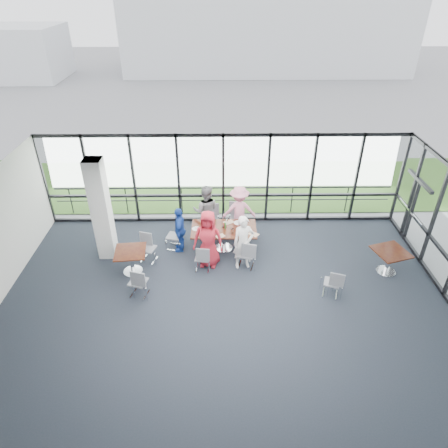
{
  "coord_description": "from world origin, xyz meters",
  "views": [
    {
      "loc": [
        -0.13,
        -7.14,
        7.48
      ],
      "look_at": [
        0.0,
        2.98,
        1.1
      ],
      "focal_mm": 32.0,
      "sensor_mm": 36.0,
      "label": 1
    }
  ],
  "objects_px": {
    "chair_main_nl": "(202,258)",
    "diner_end": "(180,229)",
    "chair_spare_r": "(332,282)",
    "chair_main_fl": "(212,219)",
    "diner_near_left": "(208,239)",
    "chair_spare_lb": "(148,248)",
    "diner_far_right": "(239,211)",
    "chair_main_nr": "(246,254)",
    "side_table_left": "(131,254)",
    "chair_main_end": "(174,236)",
    "chair_main_fr": "(237,218)",
    "chair_spare_la": "(138,282)",
    "side_table_right": "(390,254)",
    "structural_column": "(101,210)",
    "diner_far_left": "(206,211)",
    "main_table": "(224,232)",
    "diner_near_right": "(243,243)"
  },
  "relations": [
    {
      "from": "chair_spare_la",
      "to": "side_table_right",
      "type": "bearing_deg",
      "value": 23.61
    },
    {
      "from": "chair_spare_la",
      "to": "chair_main_fl",
      "type": "bearing_deg",
      "value": 75.01
    },
    {
      "from": "chair_spare_lb",
      "to": "diner_far_right",
      "type": "bearing_deg",
      "value": -134.16
    },
    {
      "from": "diner_near_left",
      "to": "chair_main_end",
      "type": "bearing_deg",
      "value": 151.69
    },
    {
      "from": "main_table",
      "to": "diner_far_right",
      "type": "xyz_separation_m",
      "value": [
        0.51,
        0.91,
        0.23
      ]
    },
    {
      "from": "diner_far_right",
      "to": "diner_near_right",
      "type": "bearing_deg",
      "value": 87.21
    },
    {
      "from": "chair_main_end",
      "to": "chair_spare_lb",
      "type": "distance_m",
      "value": 0.98
    },
    {
      "from": "side_table_left",
      "to": "chair_spare_lb",
      "type": "distance_m",
      "value": 0.72
    },
    {
      "from": "diner_far_right",
      "to": "chair_main_fr",
      "type": "relative_size",
      "value": 1.74
    },
    {
      "from": "chair_main_nl",
      "to": "chair_main_fr",
      "type": "height_order",
      "value": "chair_main_fr"
    },
    {
      "from": "structural_column",
      "to": "diner_far_right",
      "type": "distance_m",
      "value": 4.35
    },
    {
      "from": "side_table_right",
      "to": "chair_spare_r",
      "type": "bearing_deg",
      "value": -153.4
    },
    {
      "from": "chair_main_fl",
      "to": "diner_near_left",
      "type": "bearing_deg",
      "value": 77.76
    },
    {
      "from": "diner_end",
      "to": "chair_spare_lb",
      "type": "bearing_deg",
      "value": -57.54
    },
    {
      "from": "diner_near_left",
      "to": "chair_main_nl",
      "type": "relative_size",
      "value": 2.14
    },
    {
      "from": "diner_near_right",
      "to": "chair_main_fr",
      "type": "height_order",
      "value": "diner_near_right"
    },
    {
      "from": "chair_spare_lb",
      "to": "structural_column",
      "type": "bearing_deg",
      "value": 3.78
    },
    {
      "from": "main_table",
      "to": "diner_far_right",
      "type": "distance_m",
      "value": 1.07
    },
    {
      "from": "diner_near_left",
      "to": "diner_end",
      "type": "xyz_separation_m",
      "value": [
        -0.9,
        0.76,
        -0.15
      ]
    },
    {
      "from": "chair_main_nr",
      "to": "chair_main_fr",
      "type": "xyz_separation_m",
      "value": [
        -0.19,
        1.97,
        0.03
      ]
    },
    {
      "from": "side_table_right",
      "to": "chair_main_end",
      "type": "distance_m",
      "value": 6.48
    },
    {
      "from": "structural_column",
      "to": "main_table",
      "type": "bearing_deg",
      "value": 4.48
    },
    {
      "from": "chair_spare_la",
      "to": "chair_spare_lb",
      "type": "height_order",
      "value": "chair_spare_la"
    },
    {
      "from": "chair_main_nr",
      "to": "diner_near_left",
      "type": "bearing_deg",
      "value": -171.32
    },
    {
      "from": "diner_end",
      "to": "chair_spare_la",
      "type": "bearing_deg",
      "value": -22.72
    },
    {
      "from": "diner_far_left",
      "to": "chair_spare_la",
      "type": "xyz_separation_m",
      "value": [
        -1.76,
        -2.99,
        -0.45
      ]
    },
    {
      "from": "diner_near_left",
      "to": "chair_main_nr",
      "type": "height_order",
      "value": "diner_near_left"
    },
    {
      "from": "chair_main_nr",
      "to": "chair_main_end",
      "type": "distance_m",
      "value": 2.43
    },
    {
      "from": "structural_column",
      "to": "chair_main_fl",
      "type": "xyz_separation_m",
      "value": [
        3.2,
        1.29,
        -1.14
      ]
    },
    {
      "from": "chair_main_nl",
      "to": "chair_main_nr",
      "type": "height_order",
      "value": "chair_main_nr"
    },
    {
      "from": "chair_main_end",
      "to": "chair_spare_r",
      "type": "distance_m",
      "value": 5.0
    },
    {
      "from": "side_table_left",
      "to": "diner_near_right",
      "type": "bearing_deg",
      "value": 4.12
    },
    {
      "from": "side_table_left",
      "to": "chair_main_nr",
      "type": "xyz_separation_m",
      "value": [
        3.34,
        0.22,
        -0.17
      ]
    },
    {
      "from": "side_table_left",
      "to": "chair_main_fr",
      "type": "bearing_deg",
      "value": 34.67
    },
    {
      "from": "diner_near_right",
      "to": "chair_main_fl",
      "type": "bearing_deg",
      "value": 104.6
    },
    {
      "from": "main_table",
      "to": "diner_far_right",
      "type": "bearing_deg",
      "value": 61.2
    },
    {
      "from": "diner_end",
      "to": "chair_spare_r",
      "type": "xyz_separation_m",
      "value": [
        4.25,
        -2.16,
        -0.34
      ]
    },
    {
      "from": "chair_main_nl",
      "to": "diner_far_left",
      "type": "bearing_deg",
      "value": 94.95
    },
    {
      "from": "chair_spare_la",
      "to": "chair_spare_r",
      "type": "height_order",
      "value": "chair_spare_la"
    },
    {
      "from": "chair_main_end",
      "to": "chair_spare_r",
      "type": "height_order",
      "value": "chair_main_end"
    },
    {
      "from": "chair_main_fr",
      "to": "chair_main_end",
      "type": "bearing_deg",
      "value": 34.42
    },
    {
      "from": "main_table",
      "to": "diner_near_left",
      "type": "xyz_separation_m",
      "value": [
        -0.47,
        -0.81,
        0.27
      ]
    },
    {
      "from": "chair_main_fl",
      "to": "main_table",
      "type": "bearing_deg",
      "value": 101.61
    },
    {
      "from": "chair_spare_la",
      "to": "diner_far_left",
      "type": "bearing_deg",
      "value": 75.98
    },
    {
      "from": "chair_main_fr",
      "to": "diner_near_left",
      "type": "bearing_deg",
      "value": 72.02
    },
    {
      "from": "chair_main_nl",
      "to": "diner_end",
      "type": "bearing_deg",
      "value": 132.37
    },
    {
      "from": "structural_column",
      "to": "chair_spare_r",
      "type": "xyz_separation_m",
      "value": [
        6.49,
        -1.92,
        -1.19
      ]
    },
    {
      "from": "chair_spare_r",
      "to": "diner_far_left",
      "type": "bearing_deg",
      "value": 157.73
    },
    {
      "from": "diner_far_right",
      "to": "chair_main_end",
      "type": "bearing_deg",
      "value": 18.27
    },
    {
      "from": "structural_column",
      "to": "chair_main_nl",
      "type": "xyz_separation_m",
      "value": [
        2.96,
        -0.78,
        -1.18
      ]
    }
  ]
}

